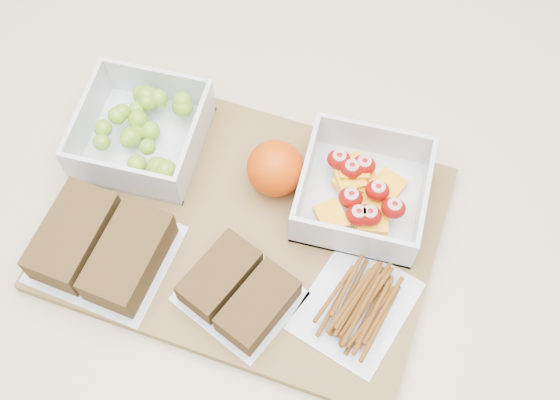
% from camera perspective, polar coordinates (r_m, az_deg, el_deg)
% --- Properties ---
extents(ground, '(4.00, 4.00, 0.00)m').
position_cam_1_polar(ground, '(1.67, -0.42, -14.60)').
color(ground, gray).
rests_on(ground, ground).
extents(counter, '(1.20, 0.90, 0.90)m').
position_cam_1_polar(counter, '(1.23, -0.56, -10.21)').
color(counter, beige).
rests_on(counter, ground).
extents(cutting_board, '(0.45, 0.34, 0.02)m').
position_cam_1_polar(cutting_board, '(0.79, -2.83, -2.30)').
color(cutting_board, olive).
rests_on(cutting_board, counter).
extents(grape_container, '(0.14, 0.14, 0.06)m').
position_cam_1_polar(grape_container, '(0.83, -11.00, 5.57)').
color(grape_container, silver).
rests_on(grape_container, cutting_board).
extents(fruit_container, '(0.14, 0.14, 0.06)m').
position_cam_1_polar(fruit_container, '(0.78, 6.68, 0.63)').
color(fruit_container, silver).
rests_on(fruit_container, cutting_board).
extents(orange, '(0.06, 0.06, 0.06)m').
position_cam_1_polar(orange, '(0.78, -0.38, 2.59)').
color(orange, '#DF4505').
rests_on(orange, cutting_board).
extents(sandwich_bag_left, '(0.16, 0.14, 0.04)m').
position_cam_1_polar(sandwich_bag_left, '(0.78, -14.32, -3.72)').
color(sandwich_bag_left, silver).
rests_on(sandwich_bag_left, cutting_board).
extents(sandwich_bag_center, '(0.15, 0.14, 0.04)m').
position_cam_1_polar(sandwich_bag_center, '(0.74, -3.36, -7.43)').
color(sandwich_bag_center, silver).
rests_on(sandwich_bag_center, cutting_board).
extents(pretzel_bag, '(0.14, 0.15, 0.03)m').
position_cam_1_polar(pretzel_bag, '(0.74, 6.27, -8.29)').
color(pretzel_bag, silver).
rests_on(pretzel_bag, cutting_board).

